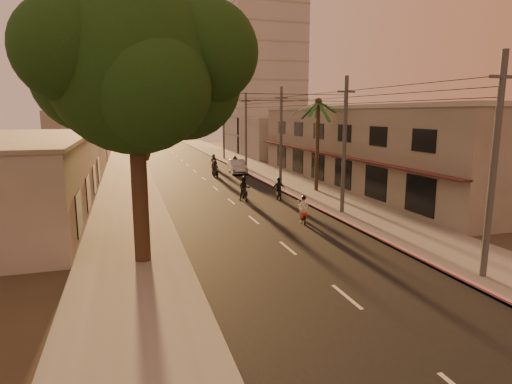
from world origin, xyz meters
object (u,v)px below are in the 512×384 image
(broadleaf_tree, at_px, (143,69))
(scooter_mid_b, at_px, (279,189))
(scooter_far_c, at_px, (214,162))
(scooter_red, at_px, (303,210))
(scooter_far_b, at_px, (235,165))
(palm_tree, at_px, (318,107))
(scooter_far_a, at_px, (215,169))
(scooter_mid_a, at_px, (244,189))
(parked_car, at_px, (237,167))

(broadleaf_tree, bearing_deg, scooter_mid_b, 48.12)
(scooter_far_c, bearing_deg, scooter_red, -76.23)
(scooter_red, xyz_separation_m, scooter_mid_b, (0.96, 7.14, 0.04))
(scooter_red, xyz_separation_m, scooter_far_b, (1.44, 22.94, 0.11))
(scooter_far_b, bearing_deg, scooter_far_c, 98.83)
(palm_tree, relative_size, scooter_far_a, 4.62)
(scooter_mid_b, height_order, scooter_far_b, scooter_far_b)
(scooter_mid_a, bearing_deg, parked_car, 84.67)
(scooter_far_a, bearing_deg, scooter_far_b, 30.44)
(broadleaf_tree, xyz_separation_m, palm_tree, (14.61, 13.86, -1.33))
(broadleaf_tree, distance_m, scooter_far_b, 30.35)
(scooter_far_b, bearing_deg, scooter_far_a, -150.89)
(scooter_red, distance_m, scooter_mid_b, 7.21)
(broadleaf_tree, distance_m, scooter_mid_b, 17.28)
(parked_car, height_order, scooter_far_c, scooter_far_c)
(scooter_far_b, bearing_deg, parked_car, -91.60)
(broadleaf_tree, xyz_separation_m, scooter_mid_a, (7.73, 12.10, -7.60))
(scooter_far_a, relative_size, scooter_far_c, 1.01)
(palm_tree, distance_m, parked_car, 14.83)
(scooter_far_a, distance_m, scooter_far_b, 3.54)
(scooter_red, relative_size, scooter_far_a, 0.97)
(scooter_red, bearing_deg, parked_car, 102.28)
(palm_tree, distance_m, scooter_mid_a, 9.48)
(scooter_red, bearing_deg, palm_tree, 77.26)
(broadleaf_tree, xyz_separation_m, scooter_far_c, (9.26, 31.82, -7.68))
(scooter_mid_a, height_order, scooter_far_b, scooter_mid_a)
(palm_tree, relative_size, scooter_red, 4.78)
(palm_tree, distance_m, scooter_red, 12.57)
(scooter_red, bearing_deg, scooter_mid_b, 98.55)
(broadleaf_tree, bearing_deg, palm_tree, 43.48)
(broadleaf_tree, relative_size, scooter_mid_a, 6.15)
(palm_tree, relative_size, scooter_mid_b, 4.61)
(broadleaf_tree, relative_size, scooter_far_c, 6.86)
(palm_tree, bearing_deg, scooter_mid_b, -151.40)
(scooter_far_b, bearing_deg, broadleaf_tree, -121.81)
(scooter_far_a, bearing_deg, broadleaf_tree, -116.74)
(scooter_red, xyz_separation_m, scooter_far_c, (-0.12, 27.44, 0.04))
(scooter_far_a, bearing_deg, scooter_mid_b, -89.44)
(palm_tree, bearing_deg, scooter_red, -118.94)
(scooter_mid_b, bearing_deg, scooter_far_c, 104.55)
(palm_tree, xyz_separation_m, parked_car, (-3.71, 12.86, -6.38))
(scooter_mid_b, distance_m, scooter_far_b, 15.80)
(scooter_mid_a, height_order, scooter_far_a, scooter_mid_a)
(scooter_mid_a, bearing_deg, scooter_red, -71.02)
(scooter_mid_b, height_order, scooter_far_c, scooter_mid_b)
(scooter_far_a, bearing_deg, palm_tree, -68.67)
(scooter_mid_b, xyz_separation_m, scooter_far_c, (-1.08, 20.30, 0.00))
(broadleaf_tree, xyz_separation_m, scooter_mid_b, (10.33, 11.52, -7.68))
(scooter_red, relative_size, scooter_mid_b, 0.96)
(scooter_mid_b, distance_m, scooter_far_a, 13.74)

